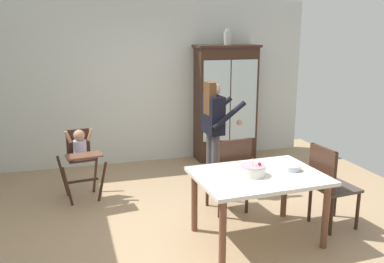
% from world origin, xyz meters
% --- Properties ---
extents(ground_plane, '(6.24, 6.24, 0.00)m').
position_xyz_m(ground_plane, '(0.00, 0.00, 0.00)').
color(ground_plane, tan).
extents(wall_back, '(5.32, 0.06, 2.70)m').
position_xyz_m(wall_back, '(0.00, 2.63, 1.35)').
color(wall_back, silver).
rests_on(wall_back, ground_plane).
extents(china_cabinet, '(1.08, 0.48, 1.96)m').
position_xyz_m(china_cabinet, '(1.15, 2.37, 0.99)').
color(china_cabinet, '#382116').
rests_on(china_cabinet, ground_plane).
extents(ceramic_vase, '(0.13, 0.13, 0.27)m').
position_xyz_m(ceramic_vase, '(1.16, 2.37, 2.08)').
color(ceramic_vase, '#B2B7B2').
rests_on(ceramic_vase, china_cabinet).
extents(high_chair_with_toddler, '(0.64, 0.74, 0.95)m').
position_xyz_m(high_chair_with_toddler, '(-1.32, 1.21, 0.65)').
color(high_chair_with_toddler, '#382116').
rests_on(high_chair_with_toddler, ground_plane).
extents(adult_person, '(0.53, 0.52, 1.53)m').
position_xyz_m(adult_person, '(0.46, 1.03, 0.97)').
color(adult_person, '#47474C').
rests_on(adult_person, ground_plane).
extents(dining_table, '(1.37, 1.03, 0.74)m').
position_xyz_m(dining_table, '(0.43, -0.47, 0.64)').
color(dining_table, silver).
rests_on(dining_table, ground_plane).
extents(birthday_cake, '(0.28, 0.28, 0.19)m').
position_xyz_m(birthday_cake, '(0.36, -0.47, 0.79)').
color(birthday_cake, white).
rests_on(birthday_cake, dining_table).
extents(serving_bowl, '(0.18, 0.18, 0.05)m').
position_xyz_m(serving_bowl, '(0.83, -0.46, 0.77)').
color(serving_bowl, '#B2BCC6').
rests_on(serving_bowl, dining_table).
extents(dining_chair_far_side, '(0.48, 0.48, 0.96)m').
position_xyz_m(dining_chair_far_side, '(0.41, 0.23, 0.56)').
color(dining_chair_far_side, '#382116').
rests_on(dining_chair_far_side, ground_plane).
extents(dining_chair_right_end, '(0.48, 0.48, 0.96)m').
position_xyz_m(dining_chair_right_end, '(1.31, -0.44, 0.56)').
color(dining_chair_right_end, '#382116').
rests_on(dining_chair_right_end, ground_plane).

